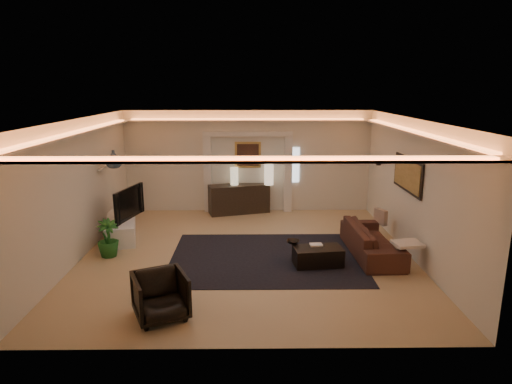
{
  "coord_description": "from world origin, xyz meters",
  "views": [
    {
      "loc": [
        0.09,
        -8.89,
        3.54
      ],
      "look_at": [
        0.2,
        0.6,
        1.25
      ],
      "focal_mm": 30.7,
      "sensor_mm": 36.0,
      "label": 1
    }
  ],
  "objects_px": {
    "sofa": "(372,240)",
    "armchair": "(161,296)",
    "console": "(239,199)",
    "coffee_table": "(318,256)"
  },
  "relations": [
    {
      "from": "armchair",
      "to": "console",
      "type": "bearing_deg",
      "value": 55.25
    },
    {
      "from": "armchair",
      "to": "sofa",
      "type": "bearing_deg",
      "value": 8.53
    },
    {
      "from": "sofa",
      "to": "armchair",
      "type": "height_order",
      "value": "armchair"
    },
    {
      "from": "console",
      "to": "coffee_table",
      "type": "distance_m",
      "value": 4.22
    },
    {
      "from": "sofa",
      "to": "console",
      "type": "bearing_deg",
      "value": 40.09
    },
    {
      "from": "armchair",
      "to": "coffee_table",
      "type": "bearing_deg",
      "value": 11.75
    },
    {
      "from": "console",
      "to": "armchair",
      "type": "xyz_separation_m",
      "value": [
        -1.07,
        -5.88,
        -0.03
      ]
    },
    {
      "from": "sofa",
      "to": "coffee_table",
      "type": "relative_size",
      "value": 2.28
    },
    {
      "from": "console",
      "to": "coffee_table",
      "type": "relative_size",
      "value": 1.76
    },
    {
      "from": "sofa",
      "to": "coffee_table",
      "type": "height_order",
      "value": "sofa"
    }
  ]
}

